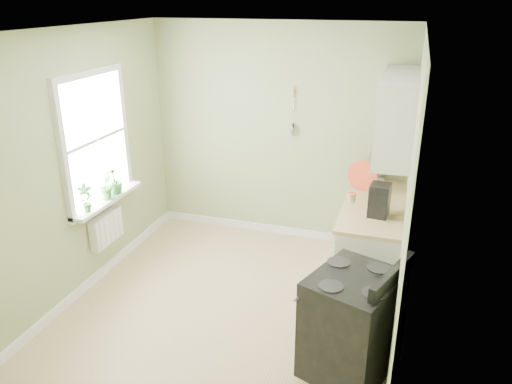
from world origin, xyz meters
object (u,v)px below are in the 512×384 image
(kettle, at_px, (360,171))
(coffee_maker, at_px, (379,201))
(stand_mixer, at_px, (376,164))
(stove, at_px, (352,324))

(kettle, height_order, coffee_maker, coffee_maker)
(kettle, xyz_separation_m, coffee_maker, (0.30, -1.03, 0.06))
(stand_mixer, bearing_deg, stove, -88.64)
(kettle, bearing_deg, stand_mixer, 7.35)
(stove, relative_size, stand_mixer, 2.28)
(stove, distance_m, stand_mixer, 2.37)
(kettle, bearing_deg, coffee_maker, -74.03)
(stove, bearing_deg, coffee_maker, 86.82)
(stove, height_order, coffee_maker, coffee_maker)
(stove, relative_size, kettle, 5.04)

